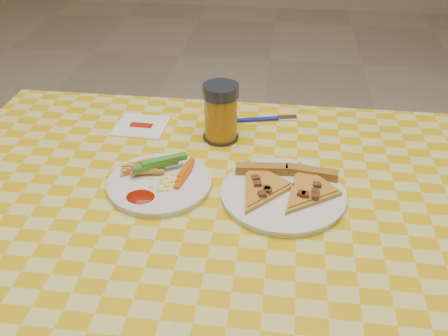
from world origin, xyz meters
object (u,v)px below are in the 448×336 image
(plate_left, at_px, (160,184))
(plate_right, at_px, (283,195))
(drink_glass, at_px, (221,113))
(table, at_px, (221,225))

(plate_left, xyz_separation_m, plate_right, (0.26, -0.01, 0.00))
(plate_right, xyz_separation_m, drink_glass, (-0.16, 0.22, 0.06))
(plate_left, distance_m, drink_glass, 0.25)
(plate_left, height_order, plate_right, same)
(plate_left, xyz_separation_m, drink_glass, (0.10, 0.22, 0.06))
(plate_right, bearing_deg, table, -172.55)
(table, bearing_deg, plate_left, 170.46)
(drink_glass, bearing_deg, table, -82.67)
(table, bearing_deg, drink_glass, 97.33)
(plate_left, bearing_deg, plate_right, -1.25)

